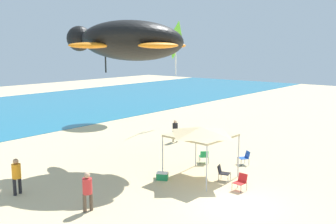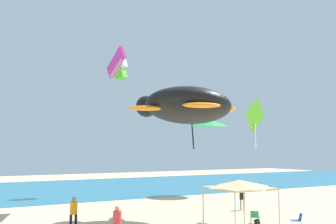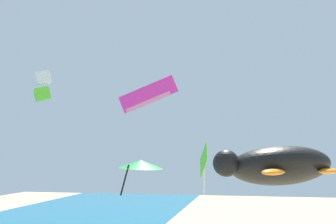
# 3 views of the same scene
# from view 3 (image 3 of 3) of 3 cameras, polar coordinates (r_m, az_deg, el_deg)

# --- Properties ---
(kite_diamond_lime) EXTENTS (3.25, 1.04, 4.80)m
(kite_diamond_lime) POSITION_cam_3_polar(r_m,az_deg,el_deg) (34.94, 5.34, -7.32)
(kite_diamond_lime) COLOR #66D82D
(kite_delta_green) EXTENTS (5.69, 5.69, 3.18)m
(kite_delta_green) POSITION_cam_3_polar(r_m,az_deg,el_deg) (34.60, -4.06, -7.73)
(kite_delta_green) COLOR green
(kite_box_white) EXTENTS (1.52, 1.56, 2.35)m
(kite_box_white) POSITION_cam_3_polar(r_m,az_deg,el_deg) (30.23, -18.10, 3.67)
(kite_box_white) COLOR white
(kite_turtle_black) EXTENTS (7.59, 7.68, 3.07)m
(kite_turtle_black) POSITION_cam_3_polar(r_m,az_deg,el_deg) (23.54, 15.88, -7.71)
(kite_turtle_black) COLOR black
(kite_parafoil_magenta) EXTENTS (0.62, 3.58, 2.16)m
(kite_parafoil_magenta) POSITION_cam_3_polar(r_m,az_deg,el_deg) (22.48, -2.95, 2.56)
(kite_parafoil_magenta) COLOR #E02D9E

